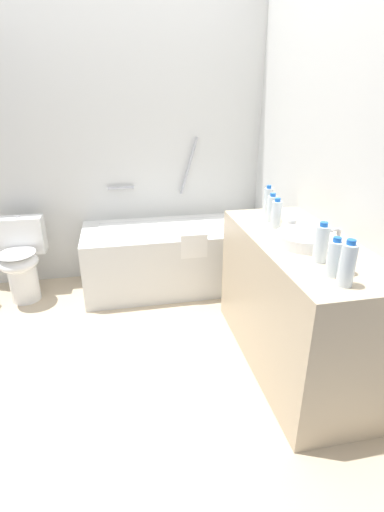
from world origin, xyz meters
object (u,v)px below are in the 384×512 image
water_bottle_3 (321,243)px  water_bottle_2 (334,258)px  water_bottle_4 (276,214)px  drinking_glass_0 (348,265)px  sink_basin (306,239)px  bathtub (176,255)px  drinking_glass_1 (291,225)px  toilet (21,259)px  sink_faucet (337,236)px  water_bottle_5 (347,264)px  water_bottle_1 (272,208)px  water_bottle_0 (268,201)px

water_bottle_3 → water_bottle_2: bearing=-97.8°
water_bottle_4 → drinking_glass_0: (0.07, -0.70, -0.05)m
sink_basin → water_bottle_4: (-0.05, 0.31, 0.06)m
bathtub → drinking_glass_1: size_ratio=19.26×
toilet → sink_faucet: bearing=58.9°
water_bottle_3 → water_bottle_5: 0.27m
water_bottle_1 → water_bottle_3: (-0.02, -0.68, 0.01)m
water_bottle_2 → bathtub: bearing=106.2°
sink_faucet → drinking_glass_0: bearing=-114.4°
water_bottle_1 → drinking_glass_0: (0.04, -0.84, -0.05)m
water_bottle_4 → water_bottle_5: 0.81m
bathtub → water_bottle_2: size_ratio=8.45×
water_bottle_1 → water_bottle_2: size_ratio=0.99×
water_bottle_0 → water_bottle_3: size_ratio=0.98×
drinking_glass_1 → toilet: bearing=149.9°
sink_basin → water_bottle_4: bearing=99.3°
water_bottle_3 → drinking_glass_1: water_bottle_3 is taller
water_bottle_2 → water_bottle_5: (0.00, -0.10, 0.01)m
toilet → water_bottle_3: 2.48m
water_bottle_3 → water_bottle_5: (-0.02, -0.27, 0.00)m
drinking_glass_0 → toilet: bearing=138.1°
water_bottle_3 → water_bottle_1: bearing=88.7°
toilet → water_bottle_4: size_ratio=3.64×
water_bottle_2 → toilet: bearing=136.8°
water_bottle_0 → water_bottle_2: bearing=-94.1°
sink_basin → water_bottle_0: 0.61m
sink_basin → water_bottle_0: bearing=89.2°
water_bottle_1 → drinking_glass_0: bearing=-87.0°
toilet → water_bottle_1: size_ratio=3.69×
drinking_glass_0 → water_bottle_2: bearing=-175.8°
sink_basin → water_bottle_2: size_ratio=1.71×
toilet → water_bottle_5: bearing=46.3°
toilet → water_bottle_4: bearing=62.4°
water_bottle_3 → drinking_glass_0: bearing=-69.4°
toilet → water_bottle_1: water_bottle_1 is taller
sink_basin → toilet: bearing=145.1°
water_bottle_5 → drinking_glass_1: bearing=84.2°
sink_faucet → water_bottle_1: (-0.22, 0.45, 0.05)m
sink_faucet → bathtub: bearing=120.1°
water_bottle_0 → drinking_glass_1: size_ratio=2.46×
sink_basin → bathtub: bearing=113.2°
water_bottle_0 → drinking_glass_1: 0.39m
drinking_glass_0 → drinking_glass_1: same height
water_bottle_2 → drinking_glass_0: bearing=4.2°
toilet → water_bottle_5: water_bottle_5 is taller
water_bottle_5 → drinking_glass_1: (0.07, 0.72, -0.06)m
water_bottle_1 → water_bottle_4: 0.14m
drinking_glass_0 → drinking_glass_1: (-0.01, 0.61, 0.00)m
water_bottle_4 → drinking_glass_0: bearing=-84.3°
sink_faucet → water_bottle_5: (-0.26, -0.50, 0.07)m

